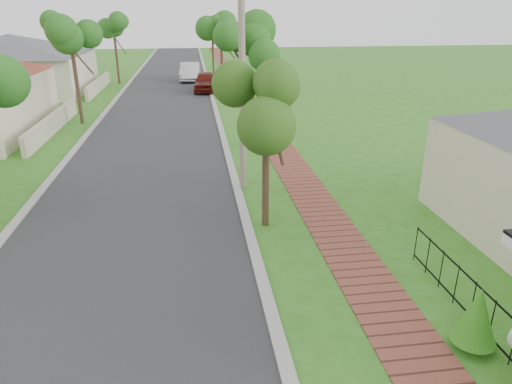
{
  "coord_description": "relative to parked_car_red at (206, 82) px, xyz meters",
  "views": [
    {
      "loc": [
        -0.84,
        -6.17,
        6.33
      ],
      "look_at": [
        0.81,
        5.79,
        1.5
      ],
      "focal_mm": 32.0,
      "sensor_mm": 36.0,
      "label": 1
    }
  ],
  "objects": [
    {
      "name": "road",
      "position": [
        -3.28,
        -12.62,
        -0.79
      ],
      "size": [
        7.0,
        120.0,
        0.02
      ],
      "primitive_type": "cube",
      "color": "#28282B",
      "rests_on": "ground"
    },
    {
      "name": "kerb_right",
      "position": [
        0.37,
        -12.62,
        -0.79
      ],
      "size": [
        0.3,
        120.0,
        0.1
      ],
      "primitive_type": "cube",
      "color": "#9E9E99",
      "rests_on": "ground"
    },
    {
      "name": "kerb_left",
      "position": [
        -6.93,
        -12.62,
        -0.79
      ],
      "size": [
        0.3,
        120.0,
        0.1
      ],
      "primitive_type": "cube",
      "color": "#9E9E99",
      "rests_on": "ground"
    },
    {
      "name": "sidewalk",
      "position": [
        2.97,
        -12.62,
        -0.79
      ],
      "size": [
        1.5,
        120.0,
        0.03
      ],
      "primitive_type": "cube",
      "color": "brown",
      "rests_on": "ground"
    },
    {
      "name": "street_trees",
      "position": [
        -3.15,
        -5.78,
        3.75
      ],
      "size": [
        10.7,
        37.65,
        5.89
      ],
      "color": "#382619",
      "rests_on": "ground"
    },
    {
      "name": "far_house_grey",
      "position": [
        -15.25,
        1.38,
        1.55
      ],
      "size": [
        15.56,
        15.56,
        4.6
      ],
      "color": "beige",
      "rests_on": "ground"
    },
    {
      "name": "parked_car_red",
      "position": [
        0.0,
        0.0,
        0.0
      ],
      "size": [
        2.14,
        4.73,
        1.58
      ],
      "primitive_type": "imported",
      "rotation": [
        0.0,
        0.0,
        -0.06
      ],
      "color": "#57140D",
      "rests_on": "ground"
    },
    {
      "name": "parked_car_white",
      "position": [
        -1.28,
        6.4,
        0.04
      ],
      "size": [
        1.99,
        5.07,
        1.65
      ],
      "primitive_type": "imported",
      "rotation": [
        0.0,
        0.0,
        -0.05
      ],
      "color": "silver",
      "rests_on": "ground"
    },
    {
      "name": "near_tree",
      "position": [
        0.95,
        -25.92,
        2.97
      ],
      "size": [
        1.84,
        1.84,
        4.73
      ],
      "color": "#382619",
      "rests_on": "ground"
    },
    {
      "name": "utility_pole",
      "position": [
        0.62,
        -22.62,
        3.69
      ],
      "size": [
        1.2,
        0.24,
        8.83
      ],
      "color": "gray",
      "rests_on": "ground"
    }
  ]
}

